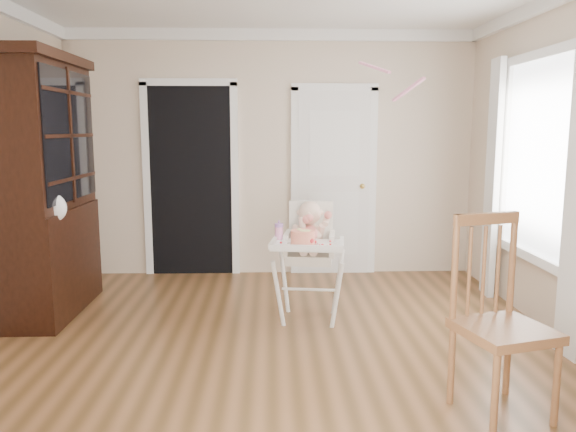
{
  "coord_description": "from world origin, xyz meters",
  "views": [
    {
      "loc": [
        -0.0,
        -3.8,
        1.64
      ],
      "look_at": [
        0.13,
        0.77,
        0.92
      ],
      "focal_mm": 35.0,
      "sensor_mm": 36.0,
      "label": 1
    }
  ],
  "objects_px": {
    "sippy_cup": "(279,231)",
    "dining_chair": "(500,323)",
    "high_chair": "(309,247)",
    "china_cabinet": "(45,187)",
    "cake": "(303,237)"
  },
  "relations": [
    {
      "from": "sippy_cup",
      "to": "dining_chair",
      "type": "xyz_separation_m",
      "value": [
        1.25,
        -1.57,
        -0.26
      ]
    },
    {
      "from": "high_chair",
      "to": "china_cabinet",
      "type": "bearing_deg",
      "value": -179.09
    },
    {
      "from": "cake",
      "to": "sippy_cup",
      "type": "xyz_separation_m",
      "value": [
        -0.19,
        0.21,
        0.01
      ]
    },
    {
      "from": "cake",
      "to": "dining_chair",
      "type": "distance_m",
      "value": 1.74
    },
    {
      "from": "cake",
      "to": "china_cabinet",
      "type": "height_order",
      "value": "china_cabinet"
    },
    {
      "from": "high_chair",
      "to": "dining_chair",
      "type": "xyz_separation_m",
      "value": [
        0.99,
        -1.62,
        -0.1
      ]
    },
    {
      "from": "cake",
      "to": "dining_chair",
      "type": "bearing_deg",
      "value": -52.01
    },
    {
      "from": "high_chair",
      "to": "sippy_cup",
      "type": "distance_m",
      "value": 0.31
    },
    {
      "from": "high_chair",
      "to": "china_cabinet",
      "type": "height_order",
      "value": "china_cabinet"
    },
    {
      "from": "sippy_cup",
      "to": "cake",
      "type": "bearing_deg",
      "value": -47.99
    },
    {
      "from": "cake",
      "to": "high_chair",
      "type": "bearing_deg",
      "value": 74.87
    },
    {
      "from": "dining_chair",
      "to": "china_cabinet",
      "type": "bearing_deg",
      "value": 134.05
    },
    {
      "from": "cake",
      "to": "dining_chair",
      "type": "height_order",
      "value": "dining_chair"
    },
    {
      "from": "high_chair",
      "to": "china_cabinet",
      "type": "xyz_separation_m",
      "value": [
        -2.31,
        0.28,
        0.5
      ]
    },
    {
      "from": "dining_chair",
      "to": "cake",
      "type": "bearing_deg",
      "value": 112.11
    }
  ]
}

